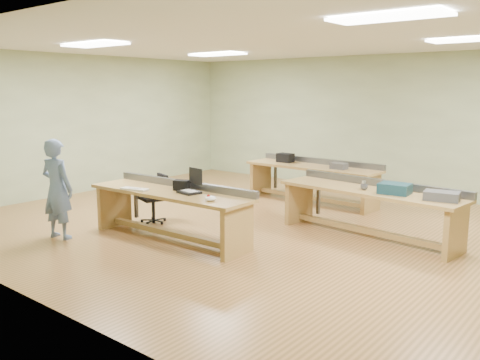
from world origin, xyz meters
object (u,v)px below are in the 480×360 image
Objects in this scene: laptop_base at (189,192)px; parts_bin_teal at (395,189)px; workbench_back at (313,175)px; mug at (364,187)px; workbench_mid at (370,201)px; drinks_can at (364,185)px; person at (57,189)px; workbench_front at (171,203)px; task_chair at (156,205)px; camera_bag at (182,185)px; parts_bin_grey at (442,196)px.

laptop_base is 3.00m from parts_bin_teal.
workbench_back is 25.12× the size of mug.
workbench_mid is 25.38× the size of drinks_can.
workbench_mid is 0.27m from drinks_can.
laptop_base is (0.05, -3.55, 0.21)m from workbench_back.
workbench_mid is 26.22× the size of mug.
person is 2.04m from laptop_base.
task_chair is at bearing 149.84° from workbench_front.
workbench_front is at bearing -151.71° from camera_bag.
workbench_back is 9.19× the size of laptop_base.
task_chair is (0.43, 1.56, -0.46)m from person.
laptop_base is 1.45m from task_chair.
mug reaches higher than laptop_base.
camera_bag is 1.22m from task_chair.
workbench_front is 3.60m from workbench_back.
workbench_mid reaches higher than laptop_base.
workbench_mid is at bearing 39.81° from workbench_front.
mug is 0.13m from drinks_can.
person reaches higher than task_chair.
workbench_mid is 2.52m from workbench_back.
camera_bag is (-0.20, -3.46, 0.27)m from workbench_back.
workbench_mid is at bearing 55.24° from laptop_base.
mug is (-1.15, 0.01, -0.02)m from parts_bin_grey.
camera_bag reaches higher than workbench_front.
workbench_front is at bearing -93.22° from workbench_back.
parts_bin_teal reaches higher than drinks_can.
task_chair is at bearing 169.14° from laptop_base.
workbench_front is 24.15× the size of drinks_can.
task_chair is (-1.04, 0.38, -0.52)m from camera_bag.
workbench_back is 2.93m from parts_bin_teal.
task_chair is 3.48m from drinks_can.
parts_bin_grey is at bearing -27.46° from workbench_back.
workbench_front is 0.99× the size of workbench_back.
person is 4.65m from mug.
parts_bin_grey is 3.90× the size of drinks_can.
workbench_back reaches higher than laptop_base.
workbench_back is 4.94m from person.
task_chair is at bearing -154.26° from drinks_can.
workbench_back is at bearing 63.38° from camera_bag.
person reaches higher than parts_bin_teal.
workbench_mid is at bearing 166.01° from parts_bin_teal.
workbench_mid is at bearing 67.14° from mug.
camera_bag is at bearing -137.73° from drinks_can.
drinks_can reaches higher than workbench_back.
camera_bag reaches higher than parts_bin_grey.
drinks_can reaches higher than mug.
camera_bag reaches higher than parts_bin_teal.
camera_bag is at bearing 49.85° from workbench_front.
workbench_mid is 2.89m from camera_bag.
workbench_mid is 3.56m from task_chair.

